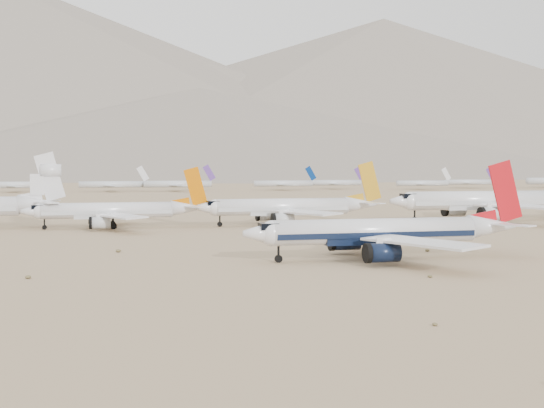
# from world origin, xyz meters

# --- Properties ---
(ground) EXTENTS (7000.00, 7000.00, 0.00)m
(ground) POSITION_xyz_m (0.00, 0.00, 0.00)
(ground) COLOR #7C6148
(ground) RESTS_ON ground
(main_airliner) EXTENTS (47.47, 46.37, 16.75)m
(main_airliner) POSITION_xyz_m (12.94, -6.65, 4.61)
(main_airliner) COLOR white
(main_airliner) RESTS_ON ground
(row2_navy_widebody) EXTENTS (57.00, 55.74, 20.28)m
(row2_navy_widebody) POSITION_xyz_m (74.24, 66.37, 5.66)
(row2_navy_widebody) COLOR white
(row2_navy_widebody) RESTS_ON ground
(row2_gold_tail) EXTENTS (47.35, 46.31, 16.86)m
(row2_gold_tail) POSITION_xyz_m (16.07, 65.52, 4.71)
(row2_gold_tail) COLOR white
(row2_gold_tail) RESTS_ON ground
(row2_orange_tail) EXTENTS (43.14, 42.20, 15.39)m
(row2_orange_tail) POSITION_xyz_m (-28.72, 67.37, 4.32)
(row2_orange_tail) COLOR white
(row2_orange_tail) RESTS_ON ground
(distant_storage_row) EXTENTS (622.69, 57.75, 15.92)m
(distant_storage_row) POSITION_xyz_m (37.27, 325.51, 4.39)
(distant_storage_row) COLOR silver
(distant_storage_row) RESTS_ON ground
(mountain_range) EXTENTS (7354.00, 3024.00, 470.00)m
(mountain_range) POSITION_xyz_m (70.18, 1648.01, 190.32)
(mountain_range) COLOR slate
(mountain_range) RESTS_ON ground
(foothills) EXTENTS (4637.50, 1395.00, 155.00)m
(foothills) POSITION_xyz_m (526.68, 1100.00, 67.15)
(foothills) COLOR slate
(foothills) RESTS_ON ground
(desert_scrub) EXTENTS (261.14, 121.67, 0.63)m
(desert_scrub) POSITION_xyz_m (2.00, -31.27, 0.29)
(desert_scrub) COLOR brown
(desert_scrub) RESTS_ON ground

